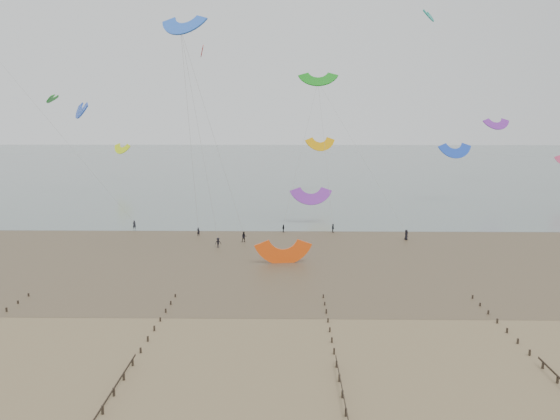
# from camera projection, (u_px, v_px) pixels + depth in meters

# --- Properties ---
(ground) EXTENTS (500.00, 500.00, 0.00)m
(ground) POSITION_uv_depth(u_px,v_px,m) (291.00, 338.00, 54.28)
(ground) COLOR brown
(ground) RESTS_ON ground
(sea_and_shore) EXTENTS (500.00, 665.00, 0.03)m
(sea_and_shore) POSITION_uv_depth(u_px,v_px,m) (265.00, 252.00, 88.23)
(sea_and_shore) COLOR #475654
(sea_and_shore) RESTS_ON ground
(kitesurfer_lead) EXTENTS (0.69, 0.58, 1.60)m
(kitesurfer_lead) POSITION_uv_depth(u_px,v_px,m) (198.00, 232.00, 99.55)
(kitesurfer_lead) COLOR black
(kitesurfer_lead) RESTS_ON ground
(kitesurfers) EXTENTS (123.11, 22.27, 1.85)m
(kitesurfers) POSITION_uv_depth(u_px,v_px,m) (395.00, 232.00, 99.48)
(kitesurfers) COLOR black
(kitesurfers) RESTS_ON ground
(grounded_kite) EXTENTS (7.73, 6.38, 3.90)m
(grounded_kite) POSITION_uv_depth(u_px,v_px,m) (283.00, 263.00, 81.51)
(grounded_kite) COLOR #FF5110
(grounded_kite) RESTS_ON ground
(kites_airborne) EXTENTS (252.09, 128.98, 44.03)m
(kites_airborne) POSITION_uv_depth(u_px,v_px,m) (253.00, 117.00, 139.27)
(kites_airborne) COLOR blue
(kites_airborne) RESTS_ON ground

